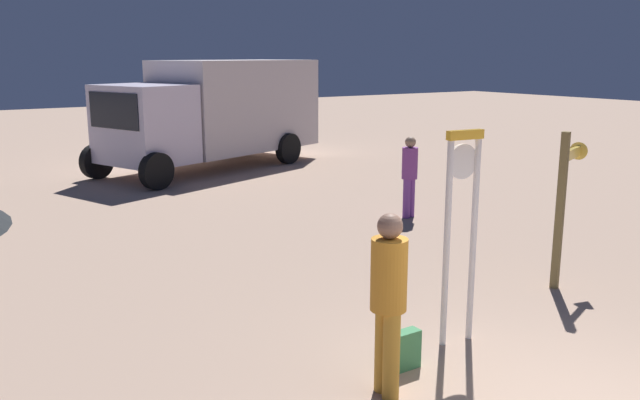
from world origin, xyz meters
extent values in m
cylinder|color=silver|center=(0.15, 2.11, 1.15)|extent=(0.07, 0.07, 2.29)
cylinder|color=silver|center=(0.51, 2.07, 1.15)|extent=(0.07, 0.07, 2.29)
cube|color=yellow|center=(0.33, 2.09, 2.34)|extent=(0.45, 0.13, 0.10)
cylinder|color=white|center=(0.33, 2.12, 2.05)|extent=(0.38, 0.08, 0.38)
cube|color=black|center=(0.34, 2.15, 2.05)|extent=(0.03, 0.01, 0.09)
cube|color=black|center=(0.34, 2.15, 2.05)|extent=(0.14, 0.03, 0.08)
cube|color=olive|center=(2.73, 2.62, 1.09)|extent=(0.13, 0.13, 2.17)
cube|color=#F7CE4F|center=(3.09, 2.75, 1.84)|extent=(0.63, 0.29, 0.14)
cone|color=#F7CE4F|center=(3.48, 2.90, 1.84)|extent=(0.30, 0.31, 0.25)
sphere|color=#FFE58A|center=(2.81, 2.65, 0.54)|extent=(0.04, 0.04, 0.04)
sphere|color=#F2EE80|center=(2.81, 2.65, 0.98)|extent=(0.04, 0.04, 0.04)
sphere|color=#FFED87|center=(2.81, 2.65, 1.41)|extent=(0.04, 0.04, 0.04)
sphere|color=#F1DC92|center=(2.81, 2.65, 1.85)|extent=(0.04, 0.04, 0.04)
cylinder|color=gold|center=(-1.10, 1.50, 0.43)|extent=(0.16, 0.16, 0.86)
cylinder|color=gold|center=(-1.06, 1.67, 0.43)|extent=(0.16, 0.16, 0.86)
cylinder|color=orange|center=(-1.08, 1.58, 1.20)|extent=(0.34, 0.34, 0.68)
sphere|color=#936A54|center=(-1.08, 1.58, 1.66)|extent=(0.24, 0.24, 0.24)
cube|color=#438D56|center=(-0.59, 1.90, 0.20)|extent=(0.34, 0.15, 0.41)
cube|color=#4E9366|center=(-0.59, 1.99, 0.14)|extent=(0.24, 0.04, 0.18)
cylinder|color=#763E9C|center=(3.65, 6.84, 0.39)|extent=(0.15, 0.15, 0.78)
cylinder|color=#763E9C|center=(3.80, 6.88, 0.39)|extent=(0.15, 0.15, 0.78)
cylinder|color=#853E92|center=(3.73, 6.86, 1.09)|extent=(0.31, 0.31, 0.62)
sphere|color=#9E7D62|center=(3.73, 6.86, 1.51)|extent=(0.22, 0.22, 0.22)
cube|color=silver|center=(3.88, 14.79, 1.74)|extent=(5.33, 3.85, 2.58)
cube|color=silver|center=(0.72, 13.65, 1.45)|extent=(2.46, 2.72, 1.99)
cube|color=black|center=(-0.14, 13.34, 1.84)|extent=(0.67, 1.79, 0.88)
cylinder|color=black|center=(-0.32, 14.55, 0.45)|extent=(0.93, 0.54, 0.90)
cylinder|color=black|center=(0.49, 12.29, 0.45)|extent=(0.93, 0.54, 0.90)
cylinder|color=black|center=(4.32, 16.22, 0.45)|extent=(0.93, 0.54, 0.90)
cylinder|color=black|center=(5.14, 13.96, 0.45)|extent=(0.93, 0.54, 0.90)
camera|label=1|loc=(-4.76, -2.88, 3.16)|focal=37.04mm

